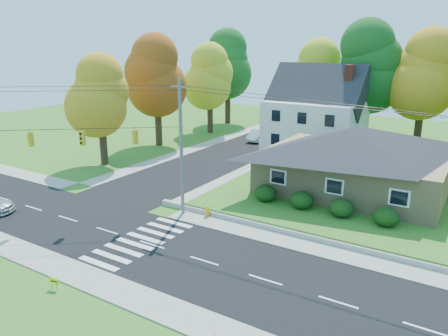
% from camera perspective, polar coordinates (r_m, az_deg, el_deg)
% --- Properties ---
extents(ground, '(120.00, 120.00, 0.00)m').
position_cam_1_polar(ground, '(28.35, -9.38, -9.89)').
color(ground, '#3D7923').
extents(road_main, '(90.00, 8.00, 0.02)m').
position_cam_1_polar(road_main, '(28.35, -9.38, -9.87)').
color(road_main, black).
rests_on(road_main, ground).
extents(road_cross, '(8.00, 44.00, 0.02)m').
position_cam_1_polar(road_cross, '(52.93, 2.69, 2.58)').
color(road_cross, black).
rests_on(road_cross, ground).
extents(sidewalk_north, '(90.00, 2.00, 0.08)m').
position_cam_1_polar(sidewalk_north, '(31.89, -3.43, -6.60)').
color(sidewalk_north, '#9C9A90').
rests_on(sidewalk_north, ground).
extents(sidewalk_south, '(90.00, 2.00, 0.08)m').
position_cam_1_polar(sidewalk_south, '(25.28, -17.07, -13.72)').
color(sidewalk_south, '#9C9A90').
rests_on(sidewalk_south, ground).
extents(lawn, '(30.00, 30.00, 0.50)m').
position_cam_1_polar(lawn, '(41.88, 24.90, -2.23)').
color(lawn, '#3D7923').
rests_on(lawn, ground).
extents(ranch_house, '(14.60, 10.60, 5.40)m').
position_cam_1_polar(ranch_house, '(37.20, 16.76, 1.28)').
color(ranch_house, tan).
rests_on(ranch_house, lawn).
extents(colonial_house, '(10.40, 8.40, 9.60)m').
position_cam_1_polar(colonial_house, '(50.53, 11.91, 6.89)').
color(colonial_house, silver).
rests_on(colonial_house, lawn).
extents(hedge_row, '(10.70, 1.70, 1.27)m').
position_cam_1_polar(hedge_row, '(32.27, 12.58, -4.60)').
color(hedge_row, '#163A10').
rests_on(hedge_row, lawn).
extents(traffic_infrastructure, '(38.10, 10.66, 10.00)m').
position_cam_1_polar(traffic_infrastructure, '(27.61, -8.25, 0.87)').
color(traffic_infrastructure, '#666059').
rests_on(traffic_infrastructure, ground).
extents(tree_lot_0, '(6.72, 6.72, 12.51)m').
position_cam_1_polar(tree_lot_0, '(56.42, 12.34, 11.60)').
color(tree_lot_0, '#3F2A19').
rests_on(tree_lot_0, lawn).
extents(tree_lot_1, '(7.84, 7.84, 14.60)m').
position_cam_1_polar(tree_lot_1, '(53.62, 18.21, 12.37)').
color(tree_lot_1, '#3F2A19').
rests_on(tree_lot_1, lawn).
extents(tree_lot_2, '(7.28, 7.28, 13.56)m').
position_cam_1_polar(tree_lot_2, '(53.49, 24.75, 11.01)').
color(tree_lot_2, '#3F2A19').
rests_on(tree_lot_2, lawn).
extents(tree_west_0, '(6.16, 6.16, 11.47)m').
position_cam_1_polar(tree_west_0, '(46.38, -15.94, 9.05)').
color(tree_west_0, '#3F2A19').
rests_on(tree_west_0, ground).
extents(tree_west_1, '(7.28, 7.28, 13.56)m').
position_cam_1_polar(tree_west_1, '(54.10, -8.82, 11.76)').
color(tree_west_1, '#3F2A19').
rests_on(tree_west_1, ground).
extents(tree_west_2, '(6.72, 6.72, 12.51)m').
position_cam_1_polar(tree_west_2, '(61.49, -1.87, 11.81)').
color(tree_west_2, '#3F2A19').
rests_on(tree_west_2, ground).
extents(tree_west_3, '(7.84, 7.84, 14.60)m').
position_cam_1_polar(tree_west_3, '(69.21, 0.51, 13.37)').
color(tree_west_3, '#3F2A19').
rests_on(tree_west_3, ground).
extents(white_car, '(2.12, 4.56, 1.45)m').
position_cam_1_polar(white_car, '(57.10, 4.36, 4.29)').
color(white_car, silver).
rests_on(white_car, road_cross).
extents(fire_hydrant, '(0.50, 0.39, 0.88)m').
position_cam_1_polar(fire_hydrant, '(32.02, -2.22, -5.75)').
color(fire_hydrant, orange).
rests_on(fire_hydrant, ground).
extents(yard_sign, '(0.51, 0.17, 0.65)m').
position_cam_1_polar(yard_sign, '(24.82, -21.33, -13.64)').
color(yard_sign, black).
rests_on(yard_sign, ground).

